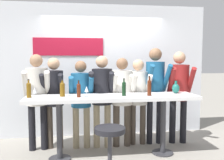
% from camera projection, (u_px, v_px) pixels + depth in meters
% --- Properties ---
extents(ground_plane, '(40.00, 40.00, 0.00)m').
position_uv_depth(ground_plane, '(113.00, 156.00, 4.18)').
color(ground_plane, gray).
extents(back_wall, '(4.41, 0.12, 2.75)m').
position_uv_depth(back_wall, '(103.00, 70.00, 5.31)').
color(back_wall, silver).
rests_on(back_wall, ground_plane).
extents(tasting_table, '(2.81, 0.62, 1.03)m').
position_uv_depth(tasting_table, '(113.00, 104.00, 4.10)').
color(tasting_table, white).
rests_on(tasting_table, ground_plane).
extents(bar_stool, '(0.45, 0.45, 0.69)m').
position_uv_depth(bar_stool, '(110.00, 144.00, 3.45)').
color(bar_stool, '#333338').
rests_on(bar_stool, ground_plane).
extents(person_far_left, '(0.48, 0.58, 1.71)m').
position_uv_depth(person_far_left, '(37.00, 91.00, 4.38)').
color(person_far_left, black).
rests_on(person_far_left, ground_plane).
extents(person_left, '(0.42, 0.53, 1.65)m').
position_uv_depth(person_left, '(54.00, 92.00, 4.47)').
color(person_left, '#473D33').
rests_on(person_left, ground_plane).
extents(person_center_left, '(0.42, 0.51, 1.60)m').
position_uv_depth(person_center_left, '(81.00, 95.00, 4.49)').
color(person_center_left, gray).
rests_on(person_center_left, ground_plane).
extents(person_center, '(0.48, 0.58, 1.69)m').
position_uv_depth(person_center, '(102.00, 91.00, 4.51)').
color(person_center, gray).
rests_on(person_center, ground_plane).
extents(person_center_right, '(0.45, 0.53, 1.65)m').
position_uv_depth(person_center_right, '(122.00, 92.00, 4.57)').
color(person_center_right, '#473D33').
rests_on(person_center_right, ground_plane).
extents(person_right, '(0.44, 0.53, 1.62)m').
position_uv_depth(person_right, '(138.00, 92.00, 4.68)').
color(person_right, '#473D33').
rests_on(person_right, ground_plane).
extents(person_far_right, '(0.42, 0.55, 1.83)m').
position_uv_depth(person_far_right, '(155.00, 84.00, 4.71)').
color(person_far_right, black).
rests_on(person_far_right, ground_plane).
extents(person_rightmost, '(0.50, 0.61, 1.76)m').
position_uv_depth(person_rightmost, '(179.00, 87.00, 4.75)').
color(person_rightmost, black).
rests_on(person_rightmost, ground_plane).
extents(wine_bottle_0, '(0.07, 0.07, 0.32)m').
position_uv_depth(wine_bottle_0, '(149.00, 87.00, 4.08)').
color(wine_bottle_0, '#4C1E0F').
rests_on(wine_bottle_0, tasting_table).
extents(wine_bottle_1, '(0.07, 0.07, 0.29)m').
position_uv_depth(wine_bottle_1, '(29.00, 89.00, 3.88)').
color(wine_bottle_1, brown).
rests_on(wine_bottle_1, tasting_table).
extents(wine_bottle_2, '(0.08, 0.08, 0.27)m').
position_uv_depth(wine_bottle_2, '(62.00, 88.00, 4.00)').
color(wine_bottle_2, brown).
rests_on(wine_bottle_2, tasting_table).
extents(wine_bottle_3, '(0.06, 0.06, 0.29)m').
position_uv_depth(wine_bottle_3, '(124.00, 88.00, 4.07)').
color(wine_bottle_3, black).
rests_on(wine_bottle_3, tasting_table).
extents(wine_bottle_4, '(0.06, 0.06, 0.27)m').
position_uv_depth(wine_bottle_4, '(79.00, 89.00, 3.92)').
color(wine_bottle_4, '#4C1E0F').
rests_on(wine_bottle_4, tasting_table).
extents(wine_glass_0, '(0.07, 0.07, 0.18)m').
position_uv_depth(wine_glass_0, '(87.00, 89.00, 3.91)').
color(wine_glass_0, silver).
rests_on(wine_glass_0, tasting_table).
extents(wine_glass_1, '(0.07, 0.07, 0.18)m').
position_uv_depth(wine_glass_1, '(35.00, 91.00, 3.75)').
color(wine_glass_1, silver).
rests_on(wine_glass_1, tasting_table).
extents(decorative_vase, '(0.13, 0.13, 0.22)m').
position_uv_depth(decorative_vase, '(176.00, 88.00, 4.36)').
color(decorative_vase, '#1E665B').
rests_on(decorative_vase, tasting_table).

